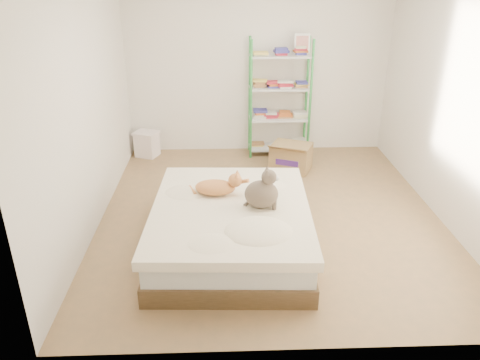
{
  "coord_description": "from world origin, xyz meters",
  "views": [
    {
      "loc": [
        -0.51,
        -4.71,
        2.59
      ],
      "look_at": [
        -0.35,
        -0.42,
        0.62
      ],
      "focal_mm": 35.0,
      "sensor_mm": 36.0,
      "label": 1
    }
  ],
  "objects_px": {
    "orange_cat": "(215,186)",
    "cardboard_box": "(291,157)",
    "shelf_unit": "(280,98)",
    "grey_cat": "(262,188)",
    "white_bin": "(147,144)",
    "bed": "(231,228)"
  },
  "relations": [
    {
      "from": "orange_cat",
      "to": "cardboard_box",
      "type": "relative_size",
      "value": 0.73
    },
    {
      "from": "orange_cat",
      "to": "shelf_unit",
      "type": "xyz_separation_m",
      "value": [
        0.91,
        2.34,
        0.27
      ]
    },
    {
      "from": "grey_cat",
      "to": "white_bin",
      "type": "bearing_deg",
      "value": 33.99
    },
    {
      "from": "orange_cat",
      "to": "shelf_unit",
      "type": "height_order",
      "value": "shelf_unit"
    },
    {
      "from": "grey_cat",
      "to": "cardboard_box",
      "type": "distance_m",
      "value": 2.15
    },
    {
      "from": "white_bin",
      "to": "cardboard_box",
      "type": "bearing_deg",
      "value": -15.83
    },
    {
      "from": "grey_cat",
      "to": "cardboard_box",
      "type": "height_order",
      "value": "grey_cat"
    },
    {
      "from": "orange_cat",
      "to": "white_bin",
      "type": "xyz_separation_m",
      "value": [
        -1.04,
        2.31,
        -0.39
      ]
    },
    {
      "from": "grey_cat",
      "to": "shelf_unit",
      "type": "distance_m",
      "value": 2.67
    },
    {
      "from": "orange_cat",
      "to": "cardboard_box",
      "type": "xyz_separation_m",
      "value": [
        1.02,
        1.72,
        -0.39
      ]
    },
    {
      "from": "bed",
      "to": "white_bin",
      "type": "bearing_deg",
      "value": 117.48
    },
    {
      "from": "bed",
      "to": "shelf_unit",
      "type": "xyz_separation_m",
      "value": [
        0.76,
        2.6,
        0.61
      ]
    },
    {
      "from": "bed",
      "to": "white_bin",
      "type": "relative_size",
      "value": 4.78
    },
    {
      "from": "shelf_unit",
      "to": "white_bin",
      "type": "bearing_deg",
      "value": -179.09
    },
    {
      "from": "cardboard_box",
      "to": "white_bin",
      "type": "relative_size",
      "value": 1.61
    },
    {
      "from": "bed",
      "to": "shelf_unit",
      "type": "relative_size",
      "value": 1.12
    },
    {
      "from": "grey_cat",
      "to": "orange_cat",
      "type": "bearing_deg",
      "value": 61.03
    },
    {
      "from": "orange_cat",
      "to": "shelf_unit",
      "type": "relative_size",
      "value": 0.28
    },
    {
      "from": "grey_cat",
      "to": "cardboard_box",
      "type": "relative_size",
      "value": 0.6
    },
    {
      "from": "shelf_unit",
      "to": "grey_cat",
      "type": "bearing_deg",
      "value": -100.12
    },
    {
      "from": "white_bin",
      "to": "grey_cat",
      "type": "bearing_deg",
      "value": -60.19
    },
    {
      "from": "orange_cat",
      "to": "bed",
      "type": "bearing_deg",
      "value": -54.17
    }
  ]
}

